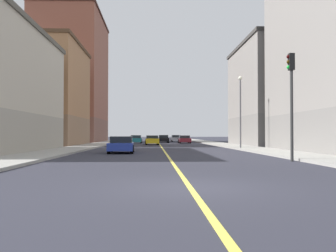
{
  "coord_description": "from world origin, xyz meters",
  "views": [
    {
      "loc": [
        -1.02,
        -10.14,
        1.45
      ],
      "look_at": [
        0.96,
        37.06,
        2.49
      ],
      "focal_mm": 39.86,
      "sensor_mm": 36.0,
      "label": 1
    }
  ],
  "objects_px": {
    "street_lamp_left_near": "(240,104)",
    "car_black": "(163,139)",
    "car_blue": "(121,145)",
    "car_maroon": "(184,139)",
    "building_right_distant": "(72,79)",
    "car_silver": "(176,138)",
    "car_yellow": "(152,140)",
    "car_teal": "(136,139)",
    "traffic_light_left_near": "(291,91)",
    "building_right_midblock": "(38,95)",
    "building_left_mid": "(282,95)"
  },
  "relations": [
    {
      "from": "car_teal",
      "to": "car_yellow",
      "type": "bearing_deg",
      "value": -72.24
    },
    {
      "from": "car_black",
      "to": "car_maroon",
      "type": "relative_size",
      "value": 1.0
    },
    {
      "from": "traffic_light_left_near",
      "to": "car_maroon",
      "type": "bearing_deg",
      "value": 93.36
    },
    {
      "from": "street_lamp_left_near",
      "to": "car_black",
      "type": "relative_size",
      "value": 1.54
    },
    {
      "from": "car_black",
      "to": "car_yellow",
      "type": "distance_m",
      "value": 11.97
    },
    {
      "from": "building_left_mid",
      "to": "car_yellow",
      "type": "height_order",
      "value": "building_left_mid"
    },
    {
      "from": "building_right_distant",
      "to": "car_teal",
      "type": "height_order",
      "value": "building_right_distant"
    },
    {
      "from": "car_silver",
      "to": "street_lamp_left_near",
      "type": "bearing_deg",
      "value": -84.36
    },
    {
      "from": "building_left_mid",
      "to": "building_right_midblock",
      "type": "relative_size",
      "value": 1.1
    },
    {
      "from": "traffic_light_left_near",
      "to": "building_right_midblock",
      "type": "bearing_deg",
      "value": 127.88
    },
    {
      "from": "traffic_light_left_near",
      "to": "car_black",
      "type": "distance_m",
      "value": 44.03
    },
    {
      "from": "car_yellow",
      "to": "car_silver",
      "type": "relative_size",
      "value": 0.95
    },
    {
      "from": "traffic_light_left_near",
      "to": "building_right_distant",
      "type": "bearing_deg",
      "value": 114.44
    },
    {
      "from": "street_lamp_left_near",
      "to": "car_blue",
      "type": "bearing_deg",
      "value": -149.86
    },
    {
      "from": "street_lamp_left_near",
      "to": "car_yellow",
      "type": "relative_size",
      "value": 1.59
    },
    {
      "from": "car_maroon",
      "to": "building_right_distant",
      "type": "bearing_deg",
      "value": 155.94
    },
    {
      "from": "building_left_mid",
      "to": "car_black",
      "type": "relative_size",
      "value": 3.57
    },
    {
      "from": "car_yellow",
      "to": "building_right_distant",
      "type": "bearing_deg",
      "value": 131.09
    },
    {
      "from": "car_black",
      "to": "car_teal",
      "type": "distance_m",
      "value": 5.93
    },
    {
      "from": "street_lamp_left_near",
      "to": "car_yellow",
      "type": "bearing_deg",
      "value": 117.97
    },
    {
      "from": "building_left_mid",
      "to": "car_black",
      "type": "height_order",
      "value": "building_left_mid"
    },
    {
      "from": "building_left_mid",
      "to": "car_silver",
      "type": "height_order",
      "value": "building_left_mid"
    },
    {
      "from": "building_right_midblock",
      "to": "car_teal",
      "type": "height_order",
      "value": "building_right_midblock"
    },
    {
      "from": "building_right_midblock",
      "to": "car_blue",
      "type": "height_order",
      "value": "building_right_midblock"
    },
    {
      "from": "building_right_distant",
      "to": "car_maroon",
      "type": "relative_size",
      "value": 5.12
    },
    {
      "from": "car_teal",
      "to": "street_lamp_left_near",
      "type": "bearing_deg",
      "value": -65.23
    },
    {
      "from": "car_teal",
      "to": "building_right_midblock",
      "type": "bearing_deg",
      "value": -136.58
    },
    {
      "from": "building_right_distant",
      "to": "traffic_light_left_near",
      "type": "bearing_deg",
      "value": -65.56
    },
    {
      "from": "car_silver",
      "to": "car_teal",
      "type": "height_order",
      "value": "car_teal"
    },
    {
      "from": "building_right_midblock",
      "to": "traffic_light_left_near",
      "type": "distance_m",
      "value": 35.94
    },
    {
      "from": "car_yellow",
      "to": "car_maroon",
      "type": "relative_size",
      "value": 0.97
    },
    {
      "from": "building_right_distant",
      "to": "car_teal",
      "type": "distance_m",
      "value": 18.38
    },
    {
      "from": "street_lamp_left_near",
      "to": "car_blue",
      "type": "relative_size",
      "value": 1.57
    },
    {
      "from": "car_blue",
      "to": "car_teal",
      "type": "xyz_separation_m",
      "value": [
        -0.18,
        30.17,
        -0.0
      ]
    },
    {
      "from": "car_yellow",
      "to": "car_silver",
      "type": "xyz_separation_m",
      "value": [
        4.7,
        22.37,
        -0.02
      ]
    },
    {
      "from": "building_right_distant",
      "to": "car_yellow",
      "type": "xyz_separation_m",
      "value": [
        14.53,
        -16.67,
        -10.79
      ]
    },
    {
      "from": "traffic_light_left_near",
      "to": "car_black",
      "type": "xyz_separation_m",
      "value": [
        -5.56,
        43.57,
        -3.12
      ]
    },
    {
      "from": "street_lamp_left_near",
      "to": "car_teal",
      "type": "bearing_deg",
      "value": 114.77
    },
    {
      "from": "traffic_light_left_near",
      "to": "car_maroon",
      "type": "xyz_separation_m",
      "value": [
        -2.33,
        39.64,
        -3.13
      ]
    },
    {
      "from": "building_right_distant",
      "to": "car_silver",
      "type": "distance_m",
      "value": 22.79
    },
    {
      "from": "car_yellow",
      "to": "car_silver",
      "type": "bearing_deg",
      "value": 78.12
    },
    {
      "from": "building_left_mid",
      "to": "car_yellow",
      "type": "distance_m",
      "value": 18.22
    },
    {
      "from": "car_blue",
      "to": "car_teal",
      "type": "bearing_deg",
      "value": 90.33
    },
    {
      "from": "traffic_light_left_near",
      "to": "car_silver",
      "type": "height_order",
      "value": "traffic_light_left_near"
    },
    {
      "from": "building_right_distant",
      "to": "street_lamp_left_near",
      "type": "height_order",
      "value": "building_right_distant"
    },
    {
      "from": "street_lamp_left_near",
      "to": "car_blue",
      "type": "xyz_separation_m",
      "value": [
        -10.84,
        -6.29,
        -3.71
      ]
    },
    {
      "from": "building_right_midblock",
      "to": "building_right_distant",
      "type": "bearing_deg",
      "value": 90.0
    },
    {
      "from": "building_right_midblock",
      "to": "car_yellow",
      "type": "xyz_separation_m",
      "value": [
        14.53,
        3.47,
        -5.83
      ]
    },
    {
      "from": "street_lamp_left_near",
      "to": "car_black",
      "type": "height_order",
      "value": "street_lamp_left_near"
    },
    {
      "from": "building_right_distant",
      "to": "traffic_light_left_near",
      "type": "xyz_separation_m",
      "value": [
        22.0,
        -48.43,
        -7.68
      ]
    }
  ]
}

